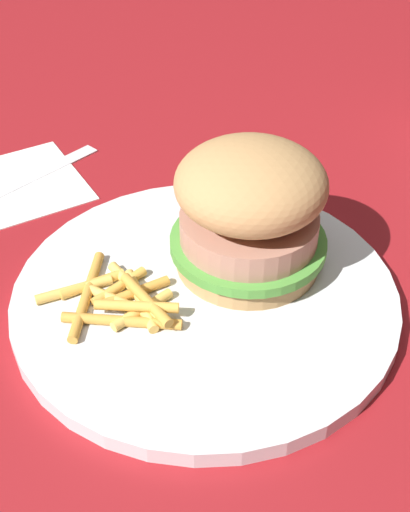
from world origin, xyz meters
The scene contains 6 objects.
ground_plane centered at (0.00, 0.00, 0.00)m, with size 1.60×1.60×0.00m, color maroon.
plate centered at (0.01, 0.01, 0.01)m, with size 0.26×0.26×0.01m, color silver.
sandwich centered at (0.00, 0.05, 0.06)m, with size 0.11×0.11×0.09m.
fries_pile centered at (-0.01, -0.04, 0.02)m, with size 0.10×0.09×0.01m.
napkin centered at (-0.20, -0.05, 0.00)m, with size 0.11×0.11×0.00m, color white.
fork centered at (-0.20, -0.05, 0.00)m, with size 0.06×0.17×0.00m.
Camera 1 is at (0.31, -0.17, 0.33)m, focal length 48.10 mm.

